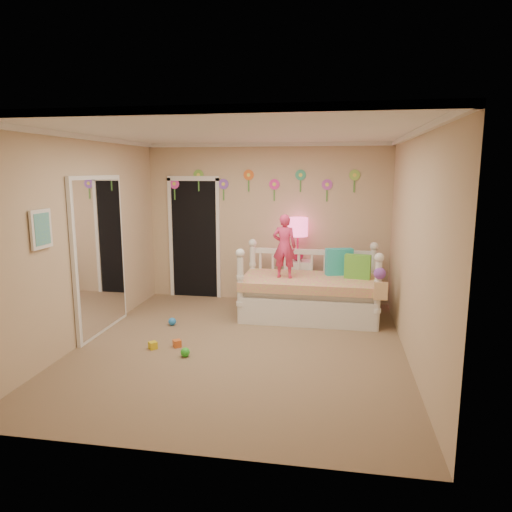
% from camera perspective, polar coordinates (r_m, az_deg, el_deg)
% --- Properties ---
extents(floor, '(4.00, 4.50, 0.01)m').
position_cam_1_polar(floor, '(5.93, -1.97, -11.05)').
color(floor, '#7F684C').
rests_on(floor, ground).
extents(ceiling, '(4.00, 4.50, 0.01)m').
position_cam_1_polar(ceiling, '(5.54, -2.14, 14.87)').
color(ceiling, white).
rests_on(ceiling, floor).
extents(back_wall, '(4.00, 0.01, 2.60)m').
position_cam_1_polar(back_wall, '(7.78, 1.32, 4.00)').
color(back_wall, tan).
rests_on(back_wall, floor).
extents(left_wall, '(0.01, 4.50, 2.60)m').
position_cam_1_polar(left_wall, '(6.30, -20.16, 1.84)').
color(left_wall, tan).
rests_on(left_wall, floor).
extents(right_wall, '(0.01, 4.50, 2.60)m').
position_cam_1_polar(right_wall, '(5.54, 18.65, 0.84)').
color(right_wall, tan).
rests_on(right_wall, floor).
extents(crown_molding, '(4.00, 4.50, 0.06)m').
position_cam_1_polar(crown_molding, '(5.53, -2.14, 14.56)').
color(crown_molding, white).
rests_on(crown_molding, ceiling).
extents(daybed, '(2.02, 1.10, 1.09)m').
position_cam_1_polar(daybed, '(7.00, 6.51, -3.08)').
color(daybed, white).
rests_on(daybed, floor).
extents(pillow_turquoise, '(0.43, 0.24, 0.40)m').
position_cam_1_polar(pillow_turquoise, '(7.17, 10.06, -0.69)').
color(pillow_turquoise, '#24A8B5').
rests_on(pillow_turquoise, daybed).
extents(pillow_lime, '(0.39, 0.20, 0.35)m').
position_cam_1_polar(pillow_lime, '(6.99, 12.25, -1.27)').
color(pillow_lime, '#62BD39').
rests_on(pillow_lime, daybed).
extents(child, '(0.36, 0.25, 0.94)m').
position_cam_1_polar(child, '(6.85, 3.47, 1.20)').
color(child, '#E63467').
rests_on(child, daybed).
extents(nightstand, '(0.46, 0.36, 0.72)m').
position_cam_1_polar(nightstand, '(7.71, 5.01, -3.19)').
color(nightstand, white).
rests_on(nightstand, floor).
extents(table_lamp, '(0.32, 0.32, 0.70)m').
position_cam_1_polar(table_lamp, '(7.56, 5.11, 2.89)').
color(table_lamp, '#E31E5B').
rests_on(table_lamp, nightstand).
extents(closet_doorway, '(0.90, 0.04, 2.07)m').
position_cam_1_polar(closet_doorway, '(8.08, -7.51, 2.26)').
color(closet_doorway, black).
rests_on(closet_doorway, back_wall).
extents(flower_decals, '(3.40, 0.02, 0.50)m').
position_cam_1_polar(flower_decals, '(7.74, 0.66, 8.72)').
color(flower_decals, '#B2668C').
rests_on(flower_decals, back_wall).
extents(mirror_closet, '(0.07, 1.30, 2.10)m').
position_cam_1_polar(mirror_closet, '(6.58, -18.44, 0.08)').
color(mirror_closet, white).
rests_on(mirror_closet, left_wall).
extents(wall_picture, '(0.05, 0.34, 0.42)m').
position_cam_1_polar(wall_picture, '(5.50, -24.68, 2.99)').
color(wall_picture, white).
rests_on(wall_picture, left_wall).
extents(hanging_bag, '(0.20, 0.16, 0.36)m').
position_cam_1_polar(hanging_bag, '(6.48, 14.76, -3.39)').
color(hanging_bag, beige).
rests_on(hanging_bag, daybed).
extents(toy_scatter, '(1.11, 1.46, 0.11)m').
position_cam_1_polar(toy_scatter, '(6.24, -9.85, -9.54)').
color(toy_scatter, '#996666').
rests_on(toy_scatter, floor).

